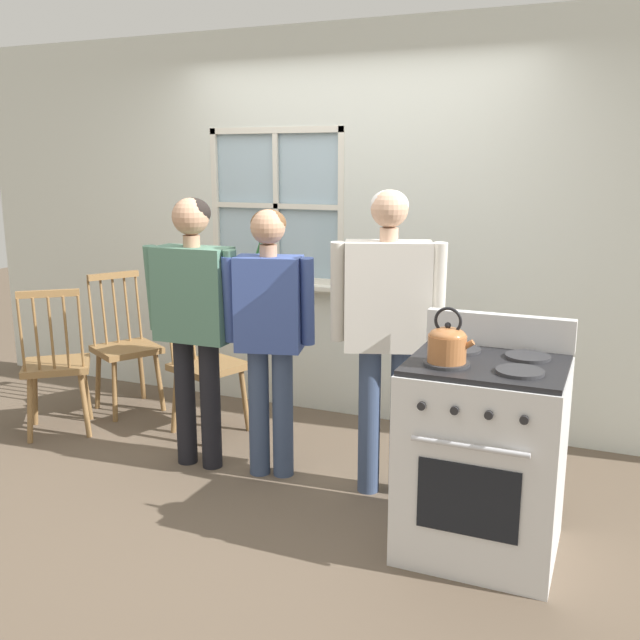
{
  "coord_description": "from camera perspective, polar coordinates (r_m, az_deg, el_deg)",
  "views": [
    {
      "loc": [
        1.73,
        -3.23,
        1.81
      ],
      "look_at": [
        0.32,
        0.07,
        1.0
      ],
      "focal_mm": 40.0,
      "sensor_mm": 36.0,
      "label": 1
    }
  ],
  "objects": [
    {
      "name": "chair_center_cluster",
      "position": [
        5.4,
        -15.3,
        -2.22
      ],
      "size": [
        0.55,
        0.56,
        1.01
      ],
      "rotation": [
        0.0,
        0.0,
        1.06
      ],
      "color": "olive",
      "rests_on": "ground_plane"
    },
    {
      "name": "wall_back",
      "position": [
        4.96,
        2.9,
        7.27
      ],
      "size": [
        6.4,
        0.16,
        2.7
      ],
      "color": "silver",
      "rests_on": "ground_plane"
    },
    {
      "name": "ground_plane",
      "position": [
        4.09,
        -4.7,
        -13.62
      ],
      "size": [
        16.0,
        16.0,
        0.0
      ],
      "primitive_type": "plane",
      "color": "brown"
    },
    {
      "name": "stove",
      "position": [
        3.44,
        12.9,
        -10.47
      ],
      "size": [
        0.7,
        0.68,
        1.08
      ],
      "color": "silver",
      "rests_on": "ground_plane"
    },
    {
      "name": "chair_near_wall",
      "position": [
        5.08,
        -20.35,
        -3.51
      ],
      "size": [
        0.58,
        0.58,
        1.01
      ],
      "rotation": [
        0.0,
        0.0,
        -2.46
      ],
      "color": "olive",
      "rests_on": "ground_plane"
    },
    {
      "name": "chair_by_window",
      "position": [
        4.84,
        -9.05,
        -3.62
      ],
      "size": [
        0.52,
        0.53,
        1.01
      ],
      "rotation": [
        0.0,
        0.0,
        1.22
      ],
      "color": "olive",
      "rests_on": "ground_plane"
    },
    {
      "name": "person_teen_center",
      "position": [
        4.01,
        -4.07,
        -0.04
      ],
      "size": [
        0.53,
        0.3,
        1.55
      ],
      "rotation": [
        0.0,
        0.0,
        0.26
      ],
      "color": "#384766",
      "rests_on": "ground_plane"
    },
    {
      "name": "kettle",
      "position": [
        3.17,
        10.15,
        -1.83
      ],
      "size": [
        0.21,
        0.17,
        0.25
      ],
      "color": "#A86638",
      "rests_on": "stove"
    },
    {
      "name": "handbag",
      "position": [
        4.93,
        -10.88,
        1.08
      ],
      "size": [
        0.23,
        0.24,
        0.31
      ],
      "color": "black",
      "rests_on": "chair_by_window"
    },
    {
      "name": "potted_plant",
      "position": [
        5.2,
        -4.82,
        4.19
      ],
      "size": [
        0.14,
        0.14,
        0.33
      ],
      "color": "#42474C",
      "rests_on": "wall_back"
    },
    {
      "name": "person_elderly_left",
      "position": [
        4.19,
        -10.05,
        1.13
      ],
      "size": [
        0.6,
        0.23,
        1.6
      ],
      "rotation": [
        0.0,
        0.0,
        0.02
      ],
      "color": "black",
      "rests_on": "ground_plane"
    },
    {
      "name": "person_adult_right",
      "position": [
        3.78,
        5.4,
        0.42
      ],
      "size": [
        0.6,
        0.35,
        1.66
      ],
      "rotation": [
        0.0,
        0.0,
        0.34
      ],
      "color": "#384766",
      "rests_on": "ground_plane"
    }
  ]
}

